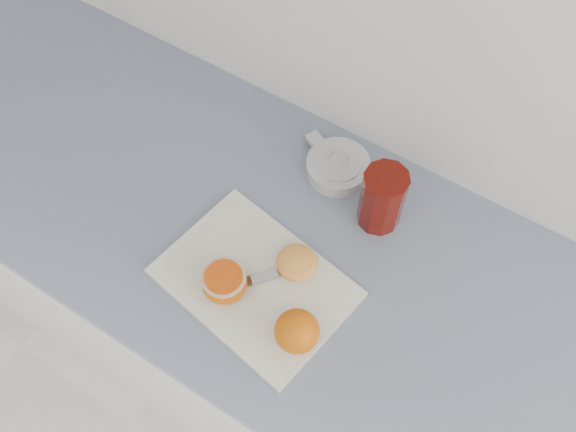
{
  "coord_description": "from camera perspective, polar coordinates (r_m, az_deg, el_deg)",
  "views": [
    {
      "loc": [
        0.2,
        1.21,
        1.97
      ],
      "look_at": [
        -0.12,
        1.72,
        0.96
      ],
      "focal_mm": 40.0,
      "sensor_mm": 36.0,
      "label": 1
    }
  ],
  "objects": [
    {
      "name": "counter",
      "position": [
        1.62,
        2.13,
        -11.14
      ],
      "size": [
        2.35,
        0.64,
        0.89
      ],
      "color": "white",
      "rests_on": "ground"
    },
    {
      "name": "citrus_juicer",
      "position": [
        1.3,
        4.45,
        4.59
      ],
      "size": [
        0.16,
        0.13,
        0.09
      ],
      "color": "silver",
      "rests_on": "counter"
    },
    {
      "name": "red_tumbler",
      "position": [
        1.21,
        8.34,
        1.4
      ],
      "size": [
        0.09,
        0.09,
        0.14
      ],
      "color": "#5C0C05",
      "rests_on": "counter"
    },
    {
      "name": "whole_orange",
      "position": [
        1.1,
        0.8,
        -10.21
      ],
      "size": [
        0.08,
        0.08,
        0.08
      ],
      "color": "orange",
      "rests_on": "cutting_board"
    },
    {
      "name": "squeezed_shell",
      "position": [
        1.18,
        0.79,
        -4.12
      ],
      "size": [
        0.08,
        0.08,
        0.03
      ],
      "color": "#F89639",
      "rests_on": "cutting_board"
    },
    {
      "name": "cutting_board",
      "position": [
        1.19,
        -2.95,
        -5.92
      ],
      "size": [
        0.37,
        0.29,
        0.01
      ],
      "primitive_type": "cube",
      "rotation": [
        0.0,
        0.0,
        -0.16
      ],
      "color": "silver",
      "rests_on": "counter"
    },
    {
      "name": "half_orange",
      "position": [
        1.16,
        -5.67,
        -5.89
      ],
      "size": [
        0.08,
        0.08,
        0.05
      ],
      "color": "orange",
      "rests_on": "cutting_board"
    },
    {
      "name": "paring_knife",
      "position": [
        1.17,
        -4.43,
        -6.07
      ],
      "size": [
        0.13,
        0.16,
        0.01
      ],
      "color": "#4F2D13",
      "rests_on": "cutting_board"
    }
  ]
}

